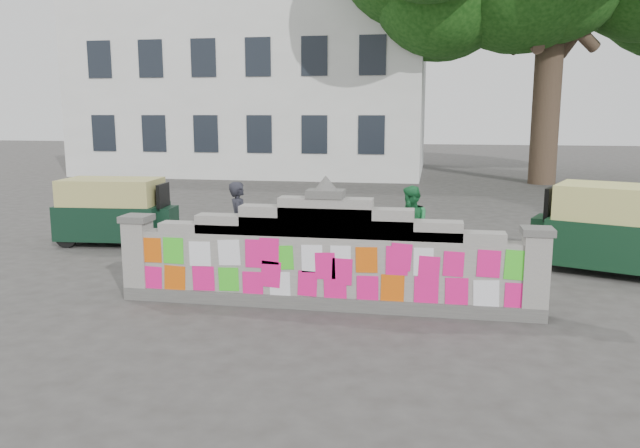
{
  "coord_description": "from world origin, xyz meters",
  "views": [
    {
      "loc": [
        1.54,
        -8.99,
        2.93
      ],
      "look_at": [
        -0.27,
        1.0,
        1.1
      ],
      "focal_mm": 35.0,
      "sensor_mm": 36.0,
      "label": 1
    }
  ],
  "objects_px": {
    "pedestrian": "(411,226)",
    "rickshaw_left": "(116,210)",
    "rickshaw_right": "(619,228)",
    "cyclist_rider": "(240,237)",
    "cyclist_bike": "(240,254)"
  },
  "relations": [
    {
      "from": "cyclist_rider",
      "to": "rickshaw_right",
      "type": "height_order",
      "value": "rickshaw_right"
    },
    {
      "from": "cyclist_rider",
      "to": "rickshaw_right",
      "type": "distance_m",
      "value": 6.89
    },
    {
      "from": "cyclist_bike",
      "to": "rickshaw_right",
      "type": "bearing_deg",
      "value": -95.52
    },
    {
      "from": "cyclist_bike",
      "to": "rickshaw_left",
      "type": "relative_size",
      "value": 0.62
    },
    {
      "from": "pedestrian",
      "to": "rickshaw_right",
      "type": "distance_m",
      "value": 3.76
    },
    {
      "from": "cyclist_rider",
      "to": "pedestrian",
      "type": "xyz_separation_m",
      "value": [
        2.96,
        1.41,
        0.04
      ]
    },
    {
      "from": "rickshaw_left",
      "to": "pedestrian",
      "type": "bearing_deg",
      "value": -12.36
    },
    {
      "from": "pedestrian",
      "to": "cyclist_bike",
      "type": "bearing_deg",
      "value": -92.03
    },
    {
      "from": "cyclist_rider",
      "to": "rickshaw_left",
      "type": "relative_size",
      "value": 0.55
    },
    {
      "from": "cyclist_bike",
      "to": "cyclist_rider",
      "type": "relative_size",
      "value": 1.12
    },
    {
      "from": "pedestrian",
      "to": "rickshaw_left",
      "type": "relative_size",
      "value": 0.58
    },
    {
      "from": "pedestrian",
      "to": "rickshaw_left",
      "type": "height_order",
      "value": "pedestrian"
    },
    {
      "from": "cyclist_rider",
      "to": "rickshaw_right",
      "type": "bearing_deg",
      "value": -95.52
    },
    {
      "from": "cyclist_rider",
      "to": "rickshaw_left",
      "type": "distance_m",
      "value": 4.31
    },
    {
      "from": "pedestrian",
      "to": "rickshaw_left",
      "type": "xyz_separation_m",
      "value": [
        -6.58,
        0.91,
        -0.01
      ]
    }
  ]
}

